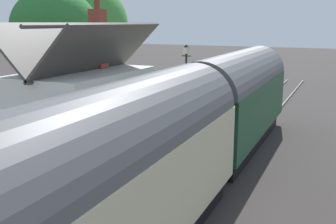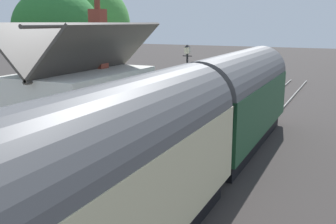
{
  "view_description": "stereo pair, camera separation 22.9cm",
  "coord_description": "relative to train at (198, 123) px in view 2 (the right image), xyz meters",
  "views": [
    {
      "loc": [
        -13.86,
        -5.36,
        5.6
      ],
      "look_at": [
        1.31,
        1.5,
        1.81
      ],
      "focal_mm": 42.33,
      "sensor_mm": 36.0,
      "label": 1
    },
    {
      "loc": [
        -13.76,
        -5.57,
        5.6
      ],
      "look_at": [
        1.31,
        1.5,
        1.81
      ],
      "focal_mm": 42.33,
      "sensor_mm": 36.0,
      "label": 2
    }
  ],
  "objects": [
    {
      "name": "bench_mid_platform",
      "position": [
        10.69,
        3.26,
        -0.93
      ],
      "size": [
        1.42,
        0.49,
        0.88
      ],
      "color": "teal",
      "rests_on": "platform"
    },
    {
      "name": "tree_far_right",
      "position": [
        8.84,
        10.61,
        3.19
      ],
      "size": [
        5.19,
        4.75,
        8.03
      ],
      "color": "#4C3828",
      "rests_on": "ground"
    },
    {
      "name": "planter_bench_left",
      "position": [
        11.26,
        5.17,
        -1.05
      ],
      "size": [
        0.41,
        0.41,
        0.69
      ],
      "color": "#9E5138",
      "rests_on": "platform"
    },
    {
      "name": "rail_near",
      "position": [
        1.41,
        -0.72,
        -2.15
      ],
      "size": [
        52.0,
        0.08,
        0.14
      ],
      "primitive_type": "cube",
      "color": "gray",
      "rests_on": "ground"
    },
    {
      "name": "lamp_post_platform",
      "position": [
        6.39,
        3.03,
        1.17
      ],
      "size": [
        0.32,
        0.5,
        3.69
      ],
      "color": "black",
      "rests_on": "platform"
    },
    {
      "name": "tree_mid_background",
      "position": [
        4.47,
        9.74,
        3.07
      ],
      "size": [
        4.36,
        4.71,
        7.36
      ],
      "color": "#4C3828",
      "rests_on": "ground"
    },
    {
      "name": "platform",
      "position": [
        1.41,
        4.56,
        -1.81
      ],
      "size": [
        32.0,
        5.31,
        0.81
      ],
      "primitive_type": "cube",
      "color": "#A39B8C",
      "rests_on": "ground"
    },
    {
      "name": "ground_plane",
      "position": [
        1.41,
        0.9,
        -2.22
      ],
      "size": [
        160.0,
        160.0,
        0.0
      ],
      "primitive_type": "plane",
      "color": "#383330"
    },
    {
      "name": "station_building",
      "position": [
        0.42,
        5.04,
        0.21
      ],
      "size": [
        6.22,
        3.77,
        5.67
      ],
      "color": "white",
      "rests_on": "platform"
    },
    {
      "name": "platform_edge_coping",
      "position": [
        1.41,
        2.08,
        -1.4
      ],
      "size": [
        32.0,
        0.36,
        0.02
      ],
      "primitive_type": "cube",
      "color": "beige",
      "rests_on": "platform"
    },
    {
      "name": "bench_by_lamp",
      "position": [
        8.31,
        3.3,
        -0.93
      ],
      "size": [
        1.41,
        0.47,
        0.88
      ],
      "color": "teal",
      "rests_on": "platform"
    },
    {
      "name": "rail_far",
      "position": [
        1.41,
        0.72,
        -2.15
      ],
      "size": [
        52.0,
        0.08,
        0.14
      ],
      "primitive_type": "cube",
      "color": "gray",
      "rests_on": "ground"
    },
    {
      "name": "train",
      "position": [
        0.0,
        0.0,
        0.0
      ],
      "size": [
        20.14,
        2.73,
        4.32
      ],
      "color": "black",
      "rests_on": "ground"
    }
  ]
}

